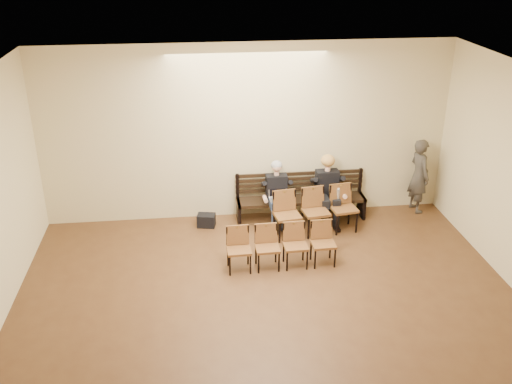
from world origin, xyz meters
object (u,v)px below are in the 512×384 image
Objects in this scene: laptop at (279,200)px; water_bottle at (338,200)px; chair_row_back at (282,247)px; bench at (301,208)px; seated_man at (277,195)px; chair_row_front at (316,212)px; seated_woman at (328,191)px; bag at (206,220)px; passerby at (420,170)px.

water_bottle is at bearing 9.13° from laptop.
water_bottle is at bearing 44.82° from chair_row_back.
seated_man is at bearing -166.73° from bench.
laptop is at bearing 143.54° from chair_row_front.
seated_woman is 3.66× the size of laptop.
chair_row_front is at bearing -38.35° from seated_man.
bench is 7.43× the size of laptop.
chair_row_front is at bearing -14.59° from laptop.
seated_woman is at bearing 52.91° from chair_row_back.
seated_woman is 2.47m from bag.
bench is at bearing 3.34° from bag.
bench is at bearing 149.48° from water_bottle.
water_bottle is at bearing -61.33° from seated_woman.
bench is at bearing 95.65° from chair_row_front.
bag is at bearing 157.20° from chair_row_front.
passerby is at bearing 14.97° from water_bottle.
bench is 11.53× the size of water_bottle.
water_bottle is (1.16, -0.26, -0.05)m from seated_man.
laptop is 1.55× the size of water_bottle.
seated_woman is 5.68× the size of water_bottle.
laptop reaches higher than bench.
bench is 1.91m from chair_row_back.
bag is at bearing -173.71° from laptop.
seated_man is 0.18m from laptop.
seated_man reaches higher than chair_row_back.
seated_man is at bearing 167.19° from water_bottle.
bench is 1.92m from bag.
bench is 0.71m from chair_row_front.
laptop is 0.20× the size of passerby.
bag is 2.08m from chair_row_back.
seated_man reaches higher than bench.
seated_man reaches higher than laptop.
water_bottle reaches higher than bench.
seated_man is 0.69× the size of passerby.
laptop is 1.01× the size of bag.
bag is 0.21× the size of chair_row_front.
passerby reaches higher than bench.
chair_row_front is (-0.49, -0.27, -0.11)m from water_bottle.
chair_row_front is at bearing 98.01° from passerby.
bag is (-1.41, 0.18, -0.45)m from laptop.
seated_woman is 2.05m from chair_row_back.
laptop is at bearing 81.81° from chair_row_back.
passerby reaches higher than chair_row_back.
chair_row_back is at bearing -53.44° from bag.
chair_row_front is (0.67, -0.36, -0.13)m from laptop.
laptop is 1.49m from bag.
seated_woman is 0.68× the size of chair_row_back.
passerby reaches higher than laptop.
bench is at bearing 82.28° from passerby.
bench is 2.11× the size of seated_man.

